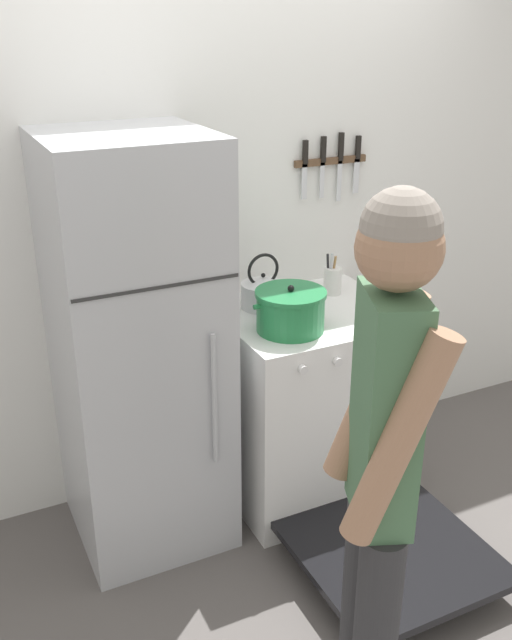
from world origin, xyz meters
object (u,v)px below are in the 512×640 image
refrigerator (138,351)px  person (381,471)px  stove_range (312,405)px  utensil_jar (332,280)px  dutch_oven_pot (290,311)px  tea_kettle (263,291)px

refrigerator → person: 1.32m
refrigerator → stove_range: refrigerator is taller
refrigerator → utensil_jar: (0.99, 0.12, 0.11)m
utensil_jar → person: (-0.71, -1.40, 0.03)m
person → refrigerator: bearing=34.5°
refrigerator → dutch_oven_pot: size_ratio=5.17×
refrigerator → utensil_jar: 1.00m
dutch_oven_pot → utensil_jar: utensil_jar is taller
tea_kettle → utensil_jar: bearing=1.1°
stove_range → refrigerator: bearing=175.1°
stove_range → utensil_jar: size_ratio=6.99×
tea_kettle → dutch_oven_pot: bearing=-92.8°
dutch_oven_pot → utensil_jar: bearing=37.1°
refrigerator → stove_range: bearing=-4.9°
dutch_oven_pot → person: bearing=-106.4°
tea_kettle → utensil_jar: (0.36, 0.01, -0.01)m
tea_kettle → utensil_jar: 0.36m
stove_range → utensil_jar: bearing=42.9°
refrigerator → dutch_oven_pot: bearing=-15.5°
stove_range → tea_kettle: size_ratio=5.67×
refrigerator → dutch_oven_pot: (0.61, -0.17, 0.13)m
refrigerator → person: person is taller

